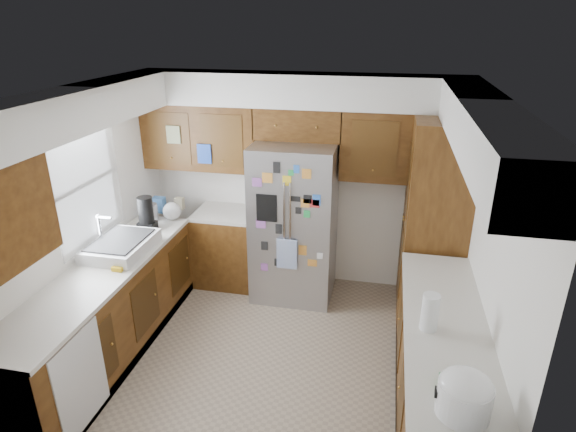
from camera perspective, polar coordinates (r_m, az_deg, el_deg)
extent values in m
plane|color=gray|center=(4.86, -2.18, -16.16)|extent=(3.60, 3.60, 0.00)
cube|color=white|center=(5.65, 1.55, 4.08)|extent=(3.60, 0.04, 2.50)
cube|color=white|center=(4.93, -23.17, -0.66)|extent=(0.04, 3.20, 2.50)
cube|color=white|center=(4.17, 22.38, -4.69)|extent=(0.04, 3.20, 2.50)
cube|color=white|center=(2.90, -10.49, -16.00)|extent=(3.60, 0.04, 2.50)
cube|color=white|center=(3.83, -2.75, 14.58)|extent=(3.60, 3.20, 0.02)
cube|color=white|center=(5.22, 1.28, 14.68)|extent=(3.60, 0.38, 0.35)
cube|color=white|center=(4.54, -23.24, 11.71)|extent=(0.38, 3.20, 0.35)
cube|color=white|center=(3.80, 21.94, 10.10)|extent=(0.38, 3.20, 0.35)
cube|color=#3C200B|center=(5.66, -10.25, 9.28)|extent=(1.33, 0.34, 0.75)
cube|color=#3C200B|center=(5.26, 13.63, 8.01)|extent=(1.33, 0.34, 0.75)
cube|color=white|center=(4.88, -23.03, 3.56)|extent=(0.02, 0.90, 1.05)
cube|color=white|center=(4.86, -22.66, 3.54)|extent=(0.01, 1.02, 1.15)
cube|color=blue|center=(5.49, -9.89, 7.27)|extent=(0.16, 0.02, 0.22)
cube|color=#C1B893|center=(5.58, -13.42, 9.36)|extent=(0.16, 0.02, 0.20)
cube|color=#3C200B|center=(4.92, -20.72, -11.03)|extent=(0.60, 2.60, 0.88)
cube|color=#3C200B|center=(5.89, -7.01, -3.83)|extent=(0.75, 0.60, 0.88)
cube|color=beige|center=(4.69, -21.49, -6.32)|extent=(0.63, 2.60, 0.04)
cube|color=beige|center=(5.70, -7.23, 0.31)|extent=(0.75, 0.60, 0.04)
cube|color=black|center=(5.13, -20.11, -14.68)|extent=(0.60, 2.60, 0.10)
cube|color=silver|center=(4.20, -23.28, -17.54)|extent=(0.01, 0.58, 0.80)
cube|color=#3C200B|center=(4.16, 17.48, -17.41)|extent=(0.60, 2.25, 0.88)
cube|color=beige|center=(3.89, 18.28, -12.17)|extent=(0.63, 2.25, 0.04)
cube|color=black|center=(4.41, 16.86, -21.32)|extent=(0.60, 2.25, 0.10)
cube|color=#3C200B|center=(5.24, 16.95, -0.52)|extent=(0.60, 0.90, 2.15)
cube|color=#97969B|center=(5.41, 0.75, -0.74)|extent=(0.90, 0.75, 1.80)
cylinder|color=silver|center=(5.01, -0.45, -0.86)|extent=(0.02, 0.02, 0.90)
cylinder|color=silver|center=(5.00, 0.23, -0.92)|extent=(0.02, 0.02, 0.90)
cube|color=black|center=(5.00, -2.55, 0.94)|extent=(0.22, 0.01, 0.30)
cube|color=silver|center=(5.14, -0.14, -4.54)|extent=(0.22, 0.01, 0.34)
cube|color=orange|center=(5.16, 2.89, -5.58)|extent=(0.10, 0.00, 0.08)
cube|color=black|center=(5.16, 0.51, -4.76)|extent=(0.06, 0.00, 0.06)
cube|color=black|center=(5.06, -1.11, -1.56)|extent=(0.07, 0.00, 0.11)
cube|color=black|center=(5.18, -2.81, -3.56)|extent=(0.07, 0.00, 0.10)
cube|color=black|center=(4.89, 0.92, 2.03)|extent=(0.10, 0.00, 0.06)
cube|color=green|center=(4.93, 2.24, 0.23)|extent=(0.07, 0.00, 0.08)
cube|color=blue|center=(4.79, 1.01, 5.57)|extent=(0.06, 0.00, 0.08)
cube|color=white|center=(5.10, 3.80, -4.75)|extent=(0.06, 0.00, 0.07)
cube|color=orange|center=(4.88, -2.47, 4.54)|extent=(0.11, 0.00, 0.11)
cube|color=orange|center=(4.78, 2.21, 5.01)|extent=(0.09, 0.00, 0.10)
cube|color=black|center=(5.24, -1.13, -5.53)|extent=(0.09, 0.00, 0.09)
cube|color=#8C4C99|center=(5.31, -2.83, -6.08)|extent=(0.08, 0.00, 0.09)
cube|color=orange|center=(5.11, 1.74, -4.08)|extent=(0.09, 0.00, 0.11)
cube|color=#8C4C99|center=(5.09, -3.24, -0.92)|extent=(0.11, 0.00, 0.10)
cube|color=green|center=(4.81, 0.36, 5.14)|extent=(0.06, 0.00, 0.06)
cube|color=black|center=(4.83, -1.36, 5.76)|extent=(0.07, 0.00, 0.12)
cube|color=black|center=(4.87, 2.33, 1.98)|extent=(0.09, 0.00, 0.09)
cube|color=#8C4C99|center=(4.93, -3.70, 4.00)|extent=(0.10, 0.00, 0.09)
cube|color=yellow|center=(4.85, -0.14, 4.19)|extent=(0.09, 0.00, 0.10)
cube|color=yellow|center=(5.13, 0.46, -3.93)|extent=(0.05, 0.00, 0.09)
cube|color=blue|center=(4.86, 3.40, 1.88)|extent=(0.08, 0.00, 0.12)
cube|color=orange|center=(4.89, 2.04, 1.53)|extent=(0.09, 0.00, 0.09)
cube|color=black|center=(4.93, 1.23, 0.63)|extent=(0.06, 0.00, 0.07)
cube|color=red|center=(4.87, 3.17, 1.48)|extent=(0.10, 0.00, 0.09)
cube|color=#3C200B|center=(5.30, 1.29, 10.96)|extent=(0.96, 0.34, 0.35)
sphere|color=#1B36A3|center=(5.28, -2.04, 14.24)|extent=(0.25, 0.25, 0.25)
cylinder|color=black|center=(5.24, 1.91, 13.62)|extent=(0.27, 0.27, 0.16)
ellipsoid|color=#333338|center=(5.22, 1.92, 14.46)|extent=(0.25, 0.25, 0.11)
cube|color=silver|center=(4.95, -19.19, -3.38)|extent=(0.52, 0.70, 0.12)
cube|color=black|center=(4.92, -19.29, -2.70)|extent=(0.44, 0.60, 0.02)
cylinder|color=silver|center=(4.99, -21.40, -1.48)|extent=(0.02, 0.02, 0.30)
cylinder|color=silver|center=(4.91, -21.03, -0.15)|extent=(0.16, 0.02, 0.02)
cube|color=gold|center=(4.66, -19.16, -5.57)|extent=(0.10, 0.18, 0.04)
cube|color=black|center=(5.35, -16.30, -1.18)|extent=(0.18, 0.14, 0.10)
cylinder|color=black|center=(5.28, -16.53, 0.71)|extent=(0.16, 0.16, 0.28)
cylinder|color=#97969B|center=(5.58, -15.88, 0.41)|extent=(0.14, 0.14, 0.20)
sphere|color=silver|center=(5.56, -13.60, 0.57)|extent=(0.20, 0.20, 0.20)
cube|color=#3F72B2|center=(5.81, -15.04, 1.30)|extent=(0.14, 0.10, 0.18)
cube|color=#BFB28C|center=(5.85, -12.73, 1.48)|extent=(0.10, 0.08, 0.14)
cylinder|color=silver|center=(5.21, -17.70, -1.92)|extent=(0.08, 0.08, 0.11)
cylinder|color=white|center=(3.10, 20.13, -19.69)|extent=(0.31, 0.31, 0.21)
ellipsoid|color=white|center=(3.04, 20.40, -18.24)|extent=(0.30, 0.30, 0.13)
cube|color=black|center=(3.07, 17.38, -19.33)|extent=(0.04, 0.06, 0.04)
cylinder|color=white|center=(3.70, 16.47, -10.87)|extent=(0.13, 0.13, 0.28)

